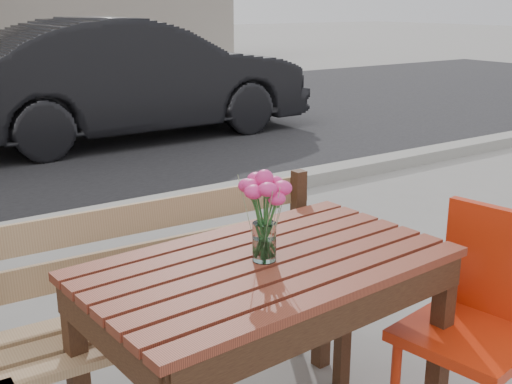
# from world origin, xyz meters

# --- Properties ---
(main_table) EXTENTS (1.32, 0.83, 0.78)m
(main_table) POSITION_xyz_m (0.19, 0.18, 0.65)
(main_table) COLOR #5B2517
(main_table) RESTS_ON ground
(main_bench) EXTENTS (1.52, 0.50, 0.93)m
(main_bench) POSITION_xyz_m (0.03, 0.63, 0.57)
(main_bench) COLOR #A07952
(main_bench) RESTS_ON ground
(red_chair) EXTENTS (0.51, 0.51, 0.90)m
(red_chair) POSITION_xyz_m (0.92, -0.17, 0.52)
(red_chair) COLOR red
(red_chair) RESTS_ON ground
(main_vase) EXTENTS (0.17, 0.17, 0.32)m
(main_vase) POSITION_xyz_m (0.17, 0.18, 0.98)
(main_vase) COLOR white
(main_vase) RESTS_ON main_table
(parked_car) EXTENTS (4.44, 1.61, 1.46)m
(parked_car) POSITION_xyz_m (2.21, 5.92, 0.73)
(parked_car) COLOR black
(parked_car) RESTS_ON ground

